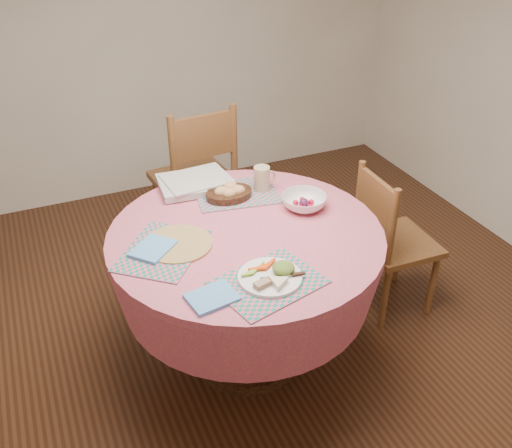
{
  "coord_description": "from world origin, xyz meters",
  "views": [
    {
      "loc": [
        -0.81,
        -1.97,
        2.13
      ],
      "look_at": [
        0.05,
        0.0,
        0.78
      ],
      "focal_mm": 40.0,
      "sensor_mm": 36.0,
      "label": 1
    }
  ],
  "objects_px": {
    "wicker_trivet": "(178,244)",
    "fruit_bowl": "(304,202)",
    "chair_back": "(197,177)",
    "dinner_plate": "(272,276)",
    "latte_mug": "(262,178)",
    "dining_table": "(246,267)",
    "bread_bowl": "(229,192)",
    "chair_right": "(390,239)"
  },
  "relations": [
    {
      "from": "chair_back",
      "to": "fruit_bowl",
      "type": "relative_size",
      "value": 3.99
    },
    {
      "from": "fruit_bowl",
      "to": "chair_right",
      "type": "bearing_deg",
      "value": -1.94
    },
    {
      "from": "wicker_trivet",
      "to": "fruit_bowl",
      "type": "height_order",
      "value": "fruit_bowl"
    },
    {
      "from": "wicker_trivet",
      "to": "dinner_plate",
      "type": "xyz_separation_m",
      "value": [
        0.27,
        -0.39,
        0.02
      ]
    },
    {
      "from": "chair_back",
      "to": "fruit_bowl",
      "type": "bearing_deg",
      "value": 99.1
    },
    {
      "from": "chair_back",
      "to": "bread_bowl",
      "type": "bearing_deg",
      "value": 80.52
    },
    {
      "from": "dinner_plate",
      "to": "wicker_trivet",
      "type": "bearing_deg",
      "value": 124.9
    },
    {
      "from": "chair_right",
      "to": "latte_mug",
      "type": "distance_m",
      "value": 0.78
    },
    {
      "from": "latte_mug",
      "to": "chair_right",
      "type": "bearing_deg",
      "value": -22.05
    },
    {
      "from": "bread_bowl",
      "to": "wicker_trivet",
      "type": "bearing_deg",
      "value": -140.51
    },
    {
      "from": "chair_right",
      "to": "latte_mug",
      "type": "bearing_deg",
      "value": 69.93
    },
    {
      "from": "bread_bowl",
      "to": "latte_mug",
      "type": "relative_size",
      "value": 1.87
    },
    {
      "from": "chair_back",
      "to": "fruit_bowl",
      "type": "height_order",
      "value": "chair_back"
    },
    {
      "from": "latte_mug",
      "to": "fruit_bowl",
      "type": "xyz_separation_m",
      "value": [
        0.11,
        -0.24,
        -0.03
      ]
    },
    {
      "from": "chair_back",
      "to": "dining_table",
      "type": "bearing_deg",
      "value": 79.42
    },
    {
      "from": "latte_mug",
      "to": "dinner_plate",
      "type": "bearing_deg",
      "value": -111.1
    },
    {
      "from": "bread_bowl",
      "to": "fruit_bowl",
      "type": "distance_m",
      "value": 0.37
    },
    {
      "from": "dinner_plate",
      "to": "latte_mug",
      "type": "xyz_separation_m",
      "value": [
        0.27,
        0.69,
        0.05
      ]
    },
    {
      "from": "wicker_trivet",
      "to": "fruit_bowl",
      "type": "bearing_deg",
      "value": 5.62
    },
    {
      "from": "chair_right",
      "to": "chair_back",
      "type": "distance_m",
      "value": 1.23
    },
    {
      "from": "chair_back",
      "to": "latte_mug",
      "type": "height_order",
      "value": "chair_back"
    },
    {
      "from": "dining_table",
      "to": "wicker_trivet",
      "type": "bearing_deg",
      "value": 175.91
    },
    {
      "from": "chair_back",
      "to": "latte_mug",
      "type": "bearing_deg",
      "value": 95.25
    },
    {
      "from": "dining_table",
      "to": "dinner_plate",
      "type": "height_order",
      "value": "dinner_plate"
    },
    {
      "from": "wicker_trivet",
      "to": "latte_mug",
      "type": "xyz_separation_m",
      "value": [
        0.54,
        0.3,
        0.06
      ]
    },
    {
      "from": "wicker_trivet",
      "to": "bread_bowl",
      "type": "relative_size",
      "value": 1.3
    },
    {
      "from": "dinner_plate",
      "to": "latte_mug",
      "type": "height_order",
      "value": "latte_mug"
    },
    {
      "from": "dinner_plate",
      "to": "bread_bowl",
      "type": "height_order",
      "value": "bread_bowl"
    },
    {
      "from": "dining_table",
      "to": "wicker_trivet",
      "type": "xyz_separation_m",
      "value": [
        -0.31,
        0.02,
        0.2
      ]
    },
    {
      "from": "bread_bowl",
      "to": "fruit_bowl",
      "type": "height_order",
      "value": "bread_bowl"
    },
    {
      "from": "latte_mug",
      "to": "wicker_trivet",
      "type": "bearing_deg",
      "value": -150.43
    },
    {
      "from": "chair_right",
      "to": "bread_bowl",
      "type": "distance_m",
      "value": 0.92
    },
    {
      "from": "bread_bowl",
      "to": "latte_mug",
      "type": "bearing_deg",
      "value": 3.99
    },
    {
      "from": "dining_table",
      "to": "fruit_bowl",
      "type": "distance_m",
      "value": 0.41
    },
    {
      "from": "chair_right",
      "to": "chair_back",
      "type": "height_order",
      "value": "chair_back"
    },
    {
      "from": "dining_table",
      "to": "bread_bowl",
      "type": "distance_m",
      "value": 0.39
    },
    {
      "from": "latte_mug",
      "to": "fruit_bowl",
      "type": "height_order",
      "value": "latte_mug"
    },
    {
      "from": "wicker_trivet",
      "to": "dinner_plate",
      "type": "relative_size",
      "value": 1.18
    },
    {
      "from": "chair_back",
      "to": "wicker_trivet",
      "type": "bearing_deg",
      "value": 62.83
    },
    {
      "from": "dinner_plate",
      "to": "dining_table",
      "type": "bearing_deg",
      "value": 83.83
    },
    {
      "from": "dining_table",
      "to": "latte_mug",
      "type": "distance_m",
      "value": 0.48
    },
    {
      "from": "wicker_trivet",
      "to": "dinner_plate",
      "type": "bearing_deg",
      "value": -55.1
    }
  ]
}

